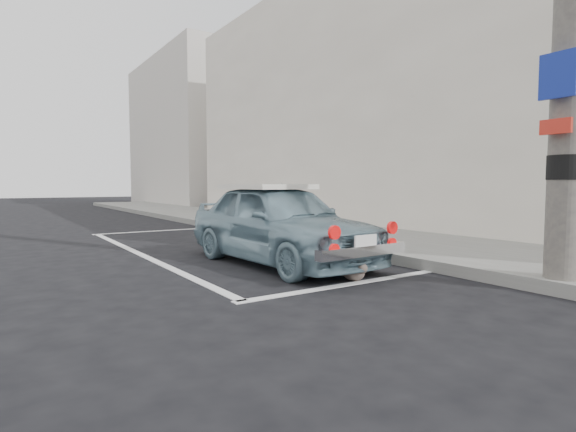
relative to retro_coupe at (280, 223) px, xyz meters
name	(u,v)px	position (x,y,z in m)	size (l,w,h in m)	color
ground	(291,281)	(-0.53, -1.08, -0.59)	(80.00, 80.00, 0.00)	black
sidewalk	(371,239)	(2.67, 0.92, -0.51)	(2.80, 40.00, 0.15)	slate
shop_building	(405,95)	(5.80, 2.92, 2.90)	(3.50, 18.00, 7.00)	beige
building_far	(185,133)	(5.82, 18.92, 3.41)	(3.50, 10.00, 8.00)	beige
pline_rear	(352,284)	(-0.03, -1.58, -0.58)	(3.00, 0.12, 0.01)	silver
pline_front	(159,231)	(-0.03, 5.42, -0.58)	(3.00, 0.12, 0.01)	silver
pline_side	(141,254)	(-1.43, 1.92, -0.58)	(0.12, 7.00, 0.01)	silver
retro_coupe	(280,223)	(0.00, 0.00, 0.00)	(1.49, 3.46, 1.16)	#6F8F9D
cat	(354,271)	(0.11, -1.46, -0.47)	(0.23, 0.47, 0.25)	#63594C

